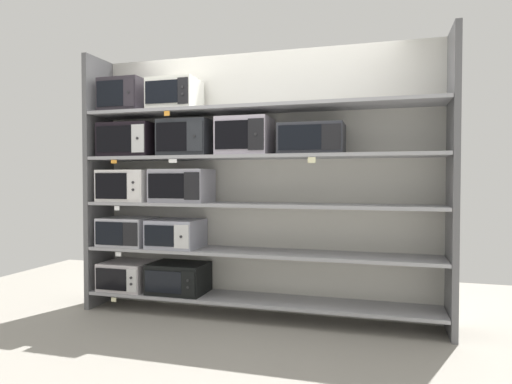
% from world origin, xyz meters
% --- Properties ---
extents(ground, '(7.19, 6.00, 0.02)m').
position_xyz_m(ground, '(0.00, -1.00, -0.01)').
color(ground, gray).
extents(back_panel, '(3.39, 0.04, 2.44)m').
position_xyz_m(back_panel, '(0.00, 0.24, 1.22)').
color(back_panel, beige).
rests_on(back_panel, ground).
extents(upright_left, '(0.05, 0.43, 2.44)m').
position_xyz_m(upright_left, '(-1.62, 0.00, 1.22)').
color(upright_left, '#5B5B5E').
rests_on(upright_left, ground).
extents(upright_right, '(0.05, 0.43, 2.44)m').
position_xyz_m(upright_right, '(1.62, 0.00, 1.22)').
color(upright_right, '#5B5B5E').
rests_on(upright_right, ground).
extents(shelf_0, '(3.19, 0.43, 0.03)m').
position_xyz_m(shelf_0, '(0.00, 0.00, 0.16)').
color(shelf_0, '#99999E').
rests_on(shelf_0, ground).
extents(microwave_0, '(0.46, 0.43, 0.26)m').
position_xyz_m(microwave_0, '(-1.31, -0.00, 0.31)').
color(microwave_0, '#BFB7BC').
rests_on(microwave_0, shelf_0).
extents(microwave_1, '(0.53, 0.41, 0.28)m').
position_xyz_m(microwave_1, '(-0.76, -0.00, 0.32)').
color(microwave_1, black).
rests_on(microwave_1, shelf_0).
extents(price_tag_0, '(0.05, 0.00, 0.04)m').
position_xyz_m(price_tag_0, '(-1.32, -0.22, 0.12)').
color(price_tag_0, beige).
extents(shelf_1, '(3.19, 0.43, 0.03)m').
position_xyz_m(shelf_1, '(0.00, 0.00, 0.59)').
color(shelf_1, '#99999E').
extents(microwave_2, '(0.47, 0.42, 0.27)m').
position_xyz_m(microwave_2, '(-1.30, -0.00, 0.74)').
color(microwave_2, '#B4B4BF').
rests_on(microwave_2, shelf_1).
extents(microwave_3, '(0.46, 0.43, 0.26)m').
position_xyz_m(microwave_3, '(-0.78, -0.00, 0.74)').
color(microwave_3, '#999BAC').
rests_on(microwave_3, shelf_1).
extents(price_tag_1, '(0.06, 0.00, 0.04)m').
position_xyz_m(price_tag_1, '(-1.27, -0.22, 0.55)').
color(price_tag_1, white).
extents(shelf_2, '(3.19, 0.43, 0.03)m').
position_xyz_m(shelf_2, '(0.00, 0.00, 1.02)').
color(shelf_2, '#99999E').
extents(microwave_4, '(0.50, 0.42, 0.30)m').
position_xyz_m(microwave_4, '(-1.29, -0.00, 1.19)').
color(microwave_4, silver).
rests_on(microwave_4, shelf_2).
extents(microwave_5, '(0.53, 0.39, 0.31)m').
position_xyz_m(microwave_5, '(-0.72, -0.00, 1.19)').
color(microwave_5, '#9A99A6').
rests_on(microwave_5, shelf_2).
extents(price_tag_2, '(0.05, 0.00, 0.04)m').
position_xyz_m(price_tag_2, '(-1.28, -0.22, 0.98)').
color(price_tag_2, white).
extents(shelf_3, '(3.19, 0.43, 0.03)m').
position_xyz_m(shelf_3, '(0.00, 0.00, 1.45)').
color(shelf_3, '#99999E').
extents(microwave_6, '(0.53, 0.38, 0.32)m').
position_xyz_m(microwave_6, '(-1.27, -0.00, 1.62)').
color(microwave_6, black).
rests_on(microwave_6, shelf_3).
extents(microwave_7, '(0.48, 0.37, 0.33)m').
position_xyz_m(microwave_7, '(-0.67, -0.00, 1.63)').
color(microwave_7, '#27292E').
rests_on(microwave_7, shelf_3).
extents(microwave_8, '(0.47, 0.39, 0.34)m').
position_xyz_m(microwave_8, '(-0.10, -0.00, 1.63)').
color(microwave_8, '#BCB1C2').
rests_on(microwave_8, shelf_3).
extents(microwave_9, '(0.55, 0.37, 0.26)m').
position_xyz_m(microwave_9, '(0.50, -0.00, 1.59)').
color(microwave_9, '#31323A').
rests_on(microwave_9, shelf_3).
extents(price_tag_3, '(0.06, 0.00, 0.03)m').
position_xyz_m(price_tag_3, '(-1.31, -0.22, 1.41)').
color(price_tag_3, orange).
extents(price_tag_4, '(0.08, 0.00, 0.03)m').
position_xyz_m(price_tag_4, '(-0.71, -0.22, 1.41)').
color(price_tag_4, white).
extents(price_tag_5, '(0.06, 0.00, 0.05)m').
position_xyz_m(price_tag_5, '(0.53, -0.22, 1.40)').
color(price_tag_5, beige).
extents(shelf_4, '(3.19, 0.43, 0.03)m').
position_xyz_m(shelf_4, '(0.00, 0.00, 1.88)').
color(shelf_4, '#99999E').
extents(microwave_10, '(0.42, 0.35, 0.32)m').
position_xyz_m(microwave_10, '(-1.32, -0.00, 2.05)').
color(microwave_10, '#2D282F').
rests_on(microwave_10, shelf_4).
extents(microwave_11, '(0.45, 0.36, 0.29)m').
position_xyz_m(microwave_11, '(-0.79, -0.00, 2.04)').
color(microwave_11, silver).
rests_on(microwave_11, shelf_4).
extents(price_tag_6, '(0.05, 0.00, 0.04)m').
position_xyz_m(price_tag_6, '(-0.76, -0.22, 1.83)').
color(price_tag_6, orange).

